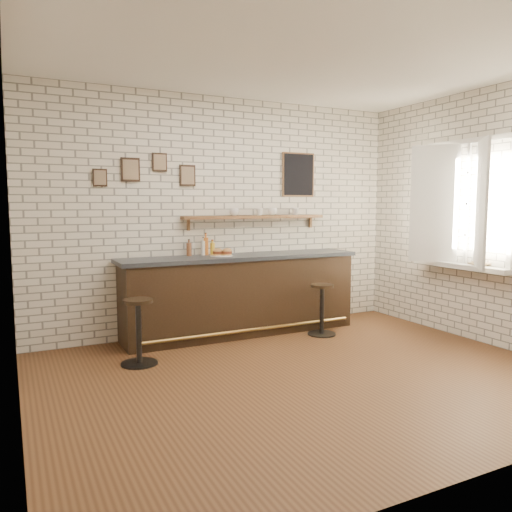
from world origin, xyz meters
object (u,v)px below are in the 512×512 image
Objects in this scene: shelf_cup_b at (259,212)px; ciabatta_sandwich at (222,252)px; book_upper at (475,263)px; shelf_cup_c at (272,212)px; shelf_cup_a at (234,212)px; book_lower at (473,264)px; condiment_bottle_yellow at (212,248)px; bar_stool_right at (322,308)px; bar_counter at (241,294)px; shelf_cup_d at (295,211)px; sandwich_plate at (222,256)px; bitters_bottle_amber at (206,246)px; bitters_bottle_white at (203,248)px; bar_stool_left at (139,330)px; bitters_bottle_brown at (189,249)px.

ciabatta_sandwich is at bearing 119.33° from shelf_cup_b.
shelf_cup_c is at bearing 157.30° from book_upper.
shelf_cup_a is 2.97m from book_lower.
bar_stool_right is (1.20, -0.70, -0.75)m from condiment_bottle_yellow.
ciabatta_sandwich is (-0.26, -0.01, 0.55)m from bar_counter.
shelf_cup_d reaches higher than shelf_cup_b.
bar_counter is at bearing -163.03° from shelf_cup_d.
shelf_cup_a is (-0.00, 0.20, 1.04)m from bar_counter.
sandwich_plate is at bearing -146.01° from shelf_cup_a.
bitters_bottle_amber is (-0.14, 0.20, 0.06)m from ciabatta_sandwich.
book_upper is at bearing -73.21° from book_lower.
shelf_cup_d is (1.31, 0.01, 0.42)m from bitters_bottle_amber.
sandwich_plate is 1.20× the size of bitters_bottle_white.
shelf_cup_a is 1.22× the size of shelf_cup_b.
bar_stool_left is 2.06m from shelf_cup_a.
bar_stool_left is at bearing -170.70° from book_upper.
bitters_bottle_amber is 1.05m from shelf_cup_c.
ciabatta_sandwich is 0.37× the size of bar_stool_right.
bar_counter is 13.57× the size of book_lower.
bar_counter is 0.88m from bitters_bottle_brown.
shelf_cup_b reaches higher than bar_counter.
shelf_cup_a reaches higher than book_lower.
book_upper is (1.73, -1.82, -0.59)m from shelf_cup_c.
shelf_cup_b is at bearing 160.39° from book_upper.
bitters_bottle_white is 1.89× the size of shelf_cup_c.
shelf_cup_c is at bearing 0.56° from bitters_bottle_brown.
book_lower is at bearing -31.54° from bitters_bottle_brown.
condiment_bottle_yellow is (-0.04, 0.20, 0.07)m from sandwich_plate.
shelf_cup_c is at bearing 150.67° from book_lower.
bitters_bottle_brown is 1.26m from shelf_cup_c.
bar_stool_right is at bearing -23.35° from sandwich_plate.
bitters_bottle_brown reaches higher than bar_stool_left.
book_upper is (1.92, -1.82, -0.59)m from shelf_cup_b.
bitters_bottle_brown is 1.39m from bar_stool_left.
bar_stool_left is at bearing -140.83° from bitters_bottle_white.
shelf_cup_c is (0.99, 0.01, 0.44)m from bitters_bottle_white.
bar_stool_right is 1.44m from shelf_cup_c.
bitters_bottle_brown is 1.08× the size of condiment_bottle_yellow.
bar_stool_right is 6.50× the size of shelf_cup_b.
condiment_bottle_yellow is at bearing 118.87° from shelf_cup_c.
bar_stool_left is (-1.20, -0.64, -0.70)m from ciabatta_sandwich.
ciabatta_sandwich is 1.23× the size of condiment_bottle_yellow.
shelf_cup_b is at bearing -4.23° from shelf_cup_a.
bar_stool_left is at bearing -156.14° from bar_counter.
bitters_bottle_white is 0.91m from shelf_cup_b.
bar_stool_left is (-1.03, -0.84, -0.74)m from bitters_bottle_white.
bitters_bottle_amber reaches higher than bar_stool_left.
shelf_cup_c is at bearing 0.67° from bitters_bottle_white.
condiment_bottle_yellow is 1.60m from bar_stool_left.
bar_counter is 0.76m from bitters_bottle_white.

